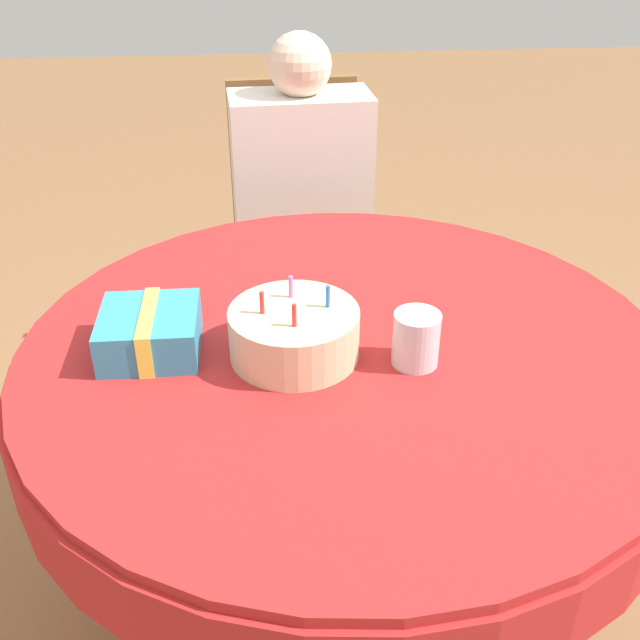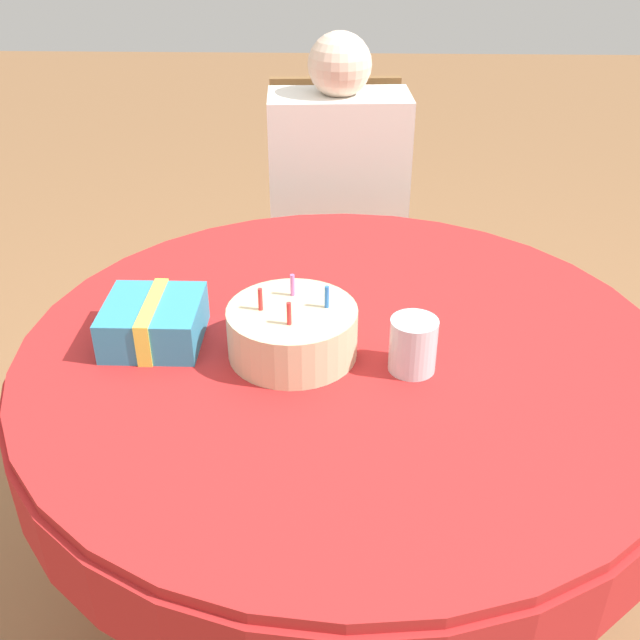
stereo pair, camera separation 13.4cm
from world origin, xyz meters
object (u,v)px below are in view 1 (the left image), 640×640
Objects in this scene: person at (302,192)px; drinking_glass at (416,339)px; chair at (299,227)px; birthday_cake at (294,333)px; gift_box at (150,331)px.

person is 11.28× the size of drinking_glass.
chair is at bearing 97.58° from drinking_glass.
drinking_glass is (0.21, -0.04, 0.00)m from birthday_cake.
gift_box is at bearing -112.12° from chair.
birthday_cake reaches higher than gift_box.
chair is at bearing 71.60° from gift_box.
chair is 9.57× the size of drinking_glass.
birthday_cake is 2.36× the size of drinking_glass.
gift_box is (-0.46, 0.08, -0.01)m from drinking_glass.
gift_box is at bearing 170.02° from drinking_glass.
drinking_glass is at bearing -11.40° from birthday_cake.
drinking_glass is at bearing -86.14° from chair.
gift_box is at bearing -114.39° from person.
birthday_cake is 1.29× the size of gift_box.
chair is 1.10m from drinking_glass.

